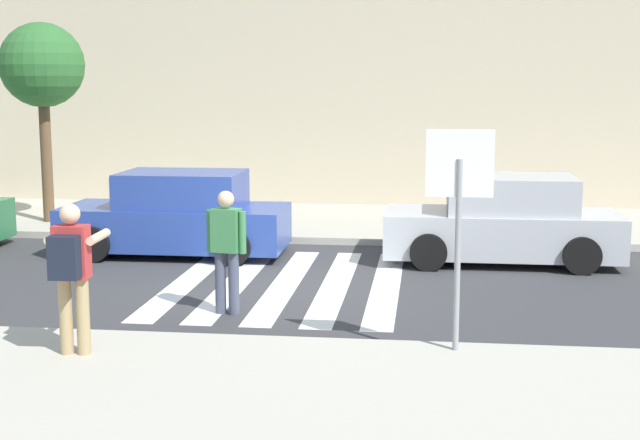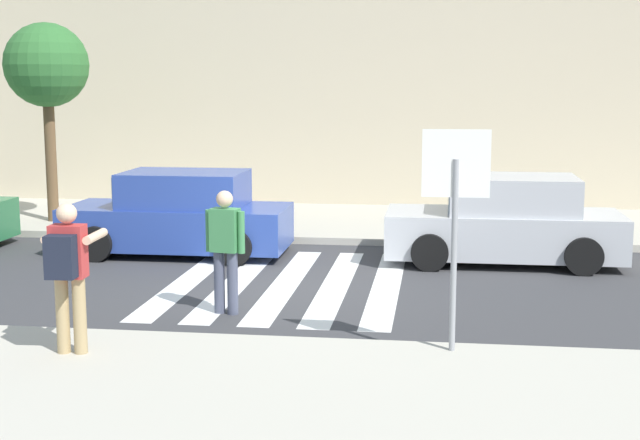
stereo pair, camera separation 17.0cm
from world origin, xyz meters
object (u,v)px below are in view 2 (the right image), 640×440
Objects in this scene: pedestrian_crossing at (225,245)px; street_tree_west at (47,67)px; photographer_with_backpack at (68,265)px; stop_sign at (455,191)px; parked_car_blue at (180,216)px; parked_car_silver at (506,223)px.

street_tree_west is at bearing 129.56° from pedestrian_crossing.
photographer_with_backpack is 10.36m from street_tree_west.
pedestrian_crossing is 9.02m from street_tree_west.
stop_sign is 0.62× the size of parked_car_blue.
parked_car_blue is (-0.65, 6.50, -0.44)m from photographer_with_backpack.
photographer_with_backpack reaches higher than parked_car_blue.
parked_car_silver is at bearing 50.89° from photographer_with_backpack.
stop_sign is at bearing -29.42° from pedestrian_crossing.
stop_sign is 3.68m from pedestrian_crossing.
street_tree_west is at bearing 115.27° from photographer_with_backpack.
street_tree_west is at bearing 164.67° from parked_car_silver.
stop_sign is 12.13m from street_tree_west.
photographer_with_backpack is 1.00× the size of pedestrian_crossing.
parked_car_blue is 0.95× the size of street_tree_west.
parked_car_blue is at bearing 114.64° from pedestrian_crossing.
parked_car_blue is at bearing 180.00° from parked_car_silver.
parked_car_blue is at bearing -35.71° from street_tree_west.
street_tree_west is at bearing 135.62° from stop_sign.
stop_sign reaches higher than parked_car_silver.
stop_sign is 4.43m from photographer_with_backpack.
parked_car_silver is (0.99, 5.79, -1.26)m from stop_sign.
parked_car_silver is (5.29, 6.50, -0.44)m from photographer_with_backpack.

